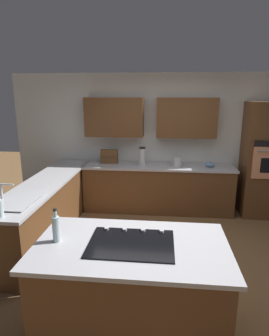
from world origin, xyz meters
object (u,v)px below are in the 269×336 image
sink_unit (17,200)px  dish_soap_bottle (0,208)px  mixing_bowl (210,164)px  oil_bottle (56,228)px  wall_oven (266,160)px  blender (142,158)px  cooktop (131,243)px  spice_rack (109,156)px  kettle (177,161)px

sink_unit → dish_soap_bottle: 0.48m
mixing_bowl → oil_bottle: size_ratio=0.56×
wall_oven → mixing_bowl: (1.00, 0.02, -0.09)m
mixing_bowl → sink_unit: bearing=37.2°
dish_soap_bottle → blender: bearing=-118.8°
cooktop → spice_rack: bearing=-75.7°
wall_oven → sink_unit: 4.21m
sink_unit → mixing_bowl: size_ratio=3.93×
sink_unit → oil_bottle: size_ratio=2.19×
mixing_bowl → dish_soap_bottle: dish_soap_bottle is taller
wall_oven → cooktop: wall_oven is taller
mixing_bowl → spice_rack: bearing=-3.1°
cooktop → dish_soap_bottle: bearing=-16.2°
kettle → oil_bottle: (1.21, 2.95, 0.04)m
oil_bottle → dish_soap_bottle: bearing=-29.2°
mixing_bowl → cooktop: bearing=68.9°
wall_oven → blender: bearing=0.5°
cooktop → kettle: size_ratio=4.11×
wall_oven → dish_soap_bottle: size_ratio=7.60×
blender → kettle: bearing=180.0°
kettle → oil_bottle: oil_bottle is taller
blender → spice_rack: bearing=-9.0°
dish_soap_bottle → oil_bottle: oil_bottle is taller
spice_rack → dish_soap_bottle: size_ratio=1.22×
sink_unit → oil_bottle: oil_bottle is taller
blender → oil_bottle: 3.00m
sink_unit → spice_rack: spice_rack is taller
blender → dish_soap_bottle: size_ratio=1.27×
blender → kettle: blender is taller
spice_rack → oil_bottle: bearing=91.7°
cooktop → kettle: 2.98m
cooktop → dish_soap_bottle: 1.56m
mixing_bowl → blender: bearing=-0.0°
spice_rack → wall_oven: bearing=178.3°
dish_soap_bottle → oil_bottle: (-0.81, 0.45, 0.02)m
cooktop → blender: 2.94m
kettle → dish_soap_bottle: 3.21m
spice_rack → oil_bottle: oil_bottle is taller
cooktop → blender: bearing=-87.6°
kettle → dish_soap_bottle: dish_soap_bottle is taller
cooktop → kettle: bearing=-100.2°
cooktop → dish_soap_bottle: dish_soap_bottle is taller
mixing_bowl → dish_soap_bottle: 3.62m
dish_soap_bottle → wall_oven: bearing=-145.2°
wall_oven → cooktop: 3.64m
mixing_bowl → dish_soap_bottle: size_ratio=0.65×
blender → mixing_bowl: blender is taller
wall_oven → spice_rack: size_ratio=6.24×
kettle → blender: bearing=-0.0°
sink_unit → kettle: (-2.08, -2.03, 0.07)m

